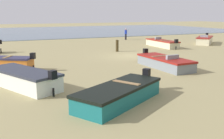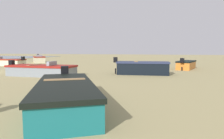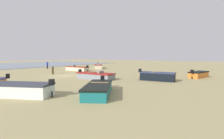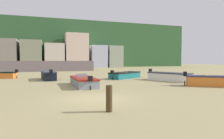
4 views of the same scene
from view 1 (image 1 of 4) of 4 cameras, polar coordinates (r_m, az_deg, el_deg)
The scene contains 10 objects.
ground_plane at distance 24.09m, azimuth 4.01°, elevation 2.93°, with size 160.00×160.00×0.00m, color tan.
tidal_water at distance 58.24m, azimuth -12.83°, elevation 8.01°, with size 80.00×36.00×0.06m, color slate.
boat_cream_0 at distance 35.52m, azimuth 19.25°, elevation 5.97°, with size 4.37×4.07×1.22m.
boat_orange_3 at distance 19.35m, azimuth -22.76°, elevation 1.19°, with size 4.38×3.31×1.24m.
boat_teal_4 at distance 11.42m, azimuth 1.62°, elevation -5.28°, with size 4.81×3.80×1.10m.
boat_white_5 at distance 14.51m, azimuth -18.45°, elevation -1.87°, with size 3.53×4.90×1.23m.
boat_cream_6 at distance 31.08m, azimuth 10.70°, elevation 5.55°, with size 1.47×5.30×1.10m.
boat_grey_7 at distance 19.09m, azimuth 11.23°, elevation 1.52°, with size 1.88×5.04×1.07m.
mooring_post_near_water at distance 26.74m, azimuth 1.11°, elevation 5.12°, with size 0.28×0.28×1.16m, color #3E321A.
beach_walker_foreground at distance 38.80m, azimuth 2.97°, elevation 7.80°, with size 0.37×0.54×1.62m.
Camera 1 is at (11.09, 21.05, 3.79)m, focal length 42.61 mm.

